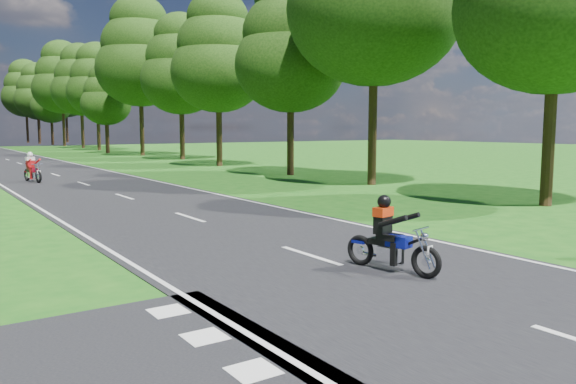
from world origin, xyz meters
TOP-DOWN VIEW (x-y plane):
  - ground at (0.00, 0.00)m, footprint 160.00×160.00m
  - rider_near_blue at (0.48, 0.14)m, footprint 0.93×1.77m
  - rider_far_red at (-1.82, 22.18)m, footprint 0.90×1.82m

SIDE VIEW (x-z plane):
  - ground at x=0.00m, z-range 0.00..0.00m
  - rider_near_blue at x=0.48m, z-range 0.02..1.43m
  - rider_far_red at x=-1.82m, z-range 0.02..1.48m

